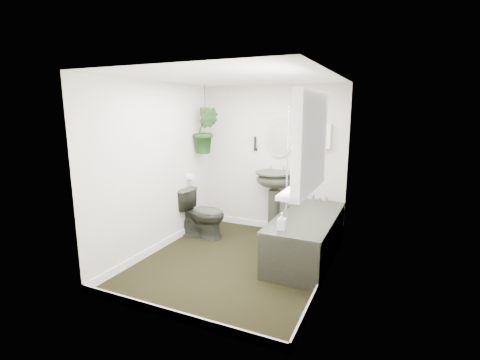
% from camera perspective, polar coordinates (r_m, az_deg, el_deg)
% --- Properties ---
extents(floor, '(2.30, 2.80, 0.02)m').
position_cam_1_polar(floor, '(4.63, -0.79, -13.31)').
color(floor, black).
rests_on(floor, ground).
extents(ceiling, '(2.30, 2.80, 0.02)m').
position_cam_1_polar(ceiling, '(4.21, -0.89, 16.64)').
color(ceiling, white).
rests_on(ceiling, ground).
extents(wall_back, '(2.30, 0.02, 2.30)m').
position_cam_1_polar(wall_back, '(5.56, 5.41, 3.39)').
color(wall_back, silver).
rests_on(wall_back, ground).
extents(wall_front, '(2.30, 0.02, 2.30)m').
position_cam_1_polar(wall_front, '(3.09, -12.14, -3.48)').
color(wall_front, silver).
rests_on(wall_front, ground).
extents(wall_left, '(0.02, 2.80, 2.30)m').
position_cam_1_polar(wall_left, '(4.88, -13.25, 1.97)').
color(wall_left, silver).
rests_on(wall_left, ground).
extents(wall_right, '(0.02, 2.80, 2.30)m').
position_cam_1_polar(wall_right, '(3.93, 14.64, -0.39)').
color(wall_right, silver).
rests_on(wall_right, ground).
extents(skirting, '(2.30, 2.80, 0.10)m').
position_cam_1_polar(skirting, '(4.60, -0.80, -12.63)').
color(skirting, white).
rests_on(skirting, floor).
extents(bathtub, '(0.72, 1.72, 0.58)m').
position_cam_1_polar(bathtub, '(4.71, 10.83, -9.14)').
color(bathtub, '#2C3026').
rests_on(bathtub, floor).
extents(bath_screen, '(0.04, 0.72, 1.40)m').
position_cam_1_polar(bath_screen, '(5.01, 8.94, 3.89)').
color(bath_screen, silver).
rests_on(bath_screen, bathtub).
extents(shower_box, '(0.20, 0.10, 0.35)m').
position_cam_1_polar(shower_box, '(5.24, 13.59, 7.02)').
color(shower_box, white).
rests_on(shower_box, wall_back).
extents(oval_mirror, '(0.46, 0.03, 0.62)m').
position_cam_1_polar(oval_mirror, '(5.45, 6.47, 6.90)').
color(oval_mirror, '#B7B09C').
rests_on(oval_mirror, wall_back).
extents(wall_sconce, '(0.04, 0.04, 0.22)m').
position_cam_1_polar(wall_sconce, '(5.59, 2.49, 6.05)').
color(wall_sconce, black).
rests_on(wall_sconce, wall_back).
extents(toilet_roll_holder, '(0.11, 0.11, 0.11)m').
position_cam_1_polar(toilet_roll_holder, '(5.45, -8.14, 0.48)').
color(toilet_roll_holder, white).
rests_on(toilet_roll_holder, wall_left).
extents(window_recess, '(0.08, 1.00, 0.90)m').
position_cam_1_polar(window_recess, '(3.19, 11.62, 6.14)').
color(window_recess, white).
rests_on(window_recess, wall_right).
extents(window_sill, '(0.18, 1.00, 0.04)m').
position_cam_1_polar(window_sill, '(3.27, 10.12, -1.14)').
color(window_sill, white).
rests_on(window_sill, wall_right).
extents(window_blinds, '(0.01, 0.86, 0.76)m').
position_cam_1_polar(window_blinds, '(3.20, 10.83, 6.19)').
color(window_blinds, white).
rests_on(window_blinds, wall_right).
extents(toilet, '(0.73, 0.42, 0.75)m').
position_cam_1_polar(toilet, '(5.37, -6.23, -5.41)').
color(toilet, '#2C3026').
rests_on(toilet, floor).
extents(pedestal_sink, '(0.67, 0.60, 1.00)m').
position_cam_1_polar(pedestal_sink, '(5.45, 5.61, -3.77)').
color(pedestal_sink, '#2C3026').
rests_on(pedestal_sink, floor).
extents(sill_plant, '(0.28, 0.25, 0.26)m').
position_cam_1_polar(sill_plant, '(3.54, 10.70, 2.31)').
color(sill_plant, black).
rests_on(sill_plant, window_sill).
extents(hanging_plant, '(0.49, 0.45, 0.72)m').
position_cam_1_polar(hanging_plant, '(5.52, -5.68, 8.06)').
color(hanging_plant, black).
rests_on(hanging_plant, ceiling).
extents(soap_bottle, '(0.10, 0.10, 0.20)m').
position_cam_1_polar(soap_bottle, '(4.02, 6.86, -6.75)').
color(soap_bottle, black).
rests_on(soap_bottle, bathtub).
extents(hanging_pot, '(0.16, 0.16, 0.12)m').
position_cam_1_polar(hanging_pot, '(5.51, -5.74, 11.15)').
color(hanging_pot, '#433823').
rests_on(hanging_pot, ceiling).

